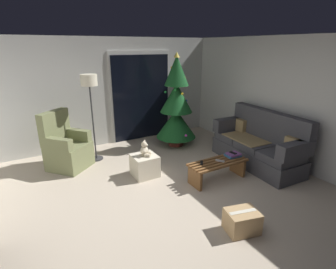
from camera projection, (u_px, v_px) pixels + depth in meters
name	position (u px, v px, depth m)	size (l,w,h in m)	color
ground_plane	(168.00, 204.00, 4.01)	(7.00, 7.00, 0.00)	#B2A38E
wall_back	(103.00, 93.00, 6.11)	(5.72, 0.12, 2.50)	beige
wall_right	(298.00, 104.00, 4.95)	(0.12, 6.00, 2.50)	beige
patio_door_frame	(141.00, 96.00, 6.54)	(1.60, 0.02, 2.20)	silver
patio_door_glass	(142.00, 98.00, 6.54)	(1.50, 0.02, 2.10)	black
couch	(259.00, 145.00, 5.25)	(0.88, 1.98, 1.08)	#3D3D42
coffee_table	(218.00, 167.00, 4.64)	(1.10, 0.40, 0.37)	brown
remote_black	(202.00, 163.00, 4.52)	(0.04, 0.16, 0.02)	black
remote_silver	(220.00, 161.00, 4.60)	(0.04, 0.16, 0.02)	#ADADB2
book_stack	(233.00, 155.00, 4.80)	(0.28, 0.22, 0.06)	#285684
cell_phone	(233.00, 153.00, 4.79)	(0.07, 0.14, 0.01)	black
christmas_tree	(176.00, 107.00, 6.06)	(0.95, 0.96, 2.18)	#4C1E19
armchair	(66.00, 148.00, 5.10)	(0.97, 0.97, 1.13)	olive
floor_lamp	(90.00, 89.00, 5.09)	(0.32, 0.32, 1.78)	#2D2D30
ottoman	(145.00, 166.00, 4.82)	(0.44, 0.44, 0.40)	beige
teddy_bear_cream	(145.00, 149.00, 4.71)	(0.22, 0.21, 0.29)	beige
cardboard_box_taped_mid_floor	(242.00, 221.00, 3.38)	(0.48, 0.41, 0.30)	tan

